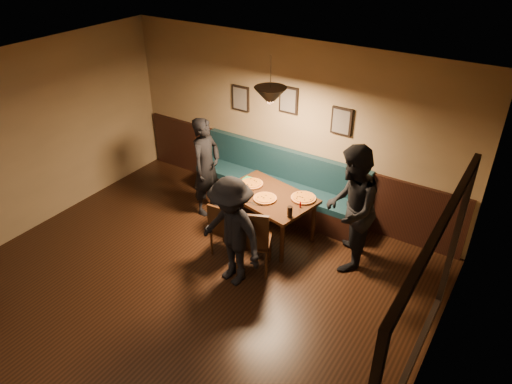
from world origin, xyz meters
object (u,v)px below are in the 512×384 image
at_px(dining_table, 268,215).
at_px(diner_front, 231,232).
at_px(booth_bench, 278,183).
at_px(chair_near_right, 254,238).
at_px(soda_glass, 290,212).
at_px(tabasco_bottle, 300,204).
at_px(chair_near_left, 227,227).
at_px(diner_left, 206,167).
at_px(diner_right, 351,209).

relative_size(dining_table, diner_front, 0.85).
xyz_separation_m(booth_bench, dining_table, (0.26, -0.72, -0.14)).
bearing_deg(diner_front, chair_near_right, 83.11).
xyz_separation_m(diner_front, soda_glass, (0.41, 0.82, 0.01)).
bearing_deg(booth_bench, tabasco_bottle, -43.09).
xyz_separation_m(chair_near_left, diner_left, (-0.93, 0.74, 0.39)).
xyz_separation_m(chair_near_right, diner_front, (-0.12, -0.35, 0.27)).
bearing_deg(diner_right, tabasco_bottle, -99.46).
distance_m(booth_bench, soda_glass, 1.35).
height_order(diner_left, soda_glass, diner_left).
bearing_deg(diner_left, booth_bench, -58.00).
bearing_deg(booth_bench, dining_table, -70.01).
bearing_deg(diner_right, diner_front, -59.34).
height_order(diner_front, soda_glass, diner_front).
bearing_deg(booth_bench, diner_front, -78.02).
bearing_deg(diner_left, dining_table, -95.29).
bearing_deg(soda_glass, diner_left, 167.66).
distance_m(diner_left, soda_glass, 1.80).
bearing_deg(soda_glass, chair_near_left, -156.51).
bearing_deg(chair_near_left, booth_bench, 84.01).
bearing_deg(dining_table, diner_front, -71.68).
bearing_deg(soda_glass, dining_table, 148.74).
height_order(chair_near_left, diner_left, diner_left).
distance_m(diner_right, tabasco_bottle, 0.74).
height_order(diner_right, tabasco_bottle, diner_right).
bearing_deg(dining_table, booth_bench, 121.59).
distance_m(chair_near_right, soda_glass, 0.62).
bearing_deg(chair_near_left, tabasco_bottle, 32.28).
height_order(booth_bench, diner_right, diner_right).
height_order(diner_front, tabasco_bottle, diner_front).
height_order(dining_table, soda_glass, soda_glass).
bearing_deg(chair_near_right, booth_bench, 85.08).
distance_m(diner_right, soda_glass, 0.82).
xyz_separation_m(chair_near_left, chair_near_right, (0.54, -0.11, 0.09)).
bearing_deg(chair_near_right, chair_near_left, 145.18).
distance_m(chair_near_right, diner_left, 1.72).
relative_size(booth_bench, tabasco_bottle, 27.71).
xyz_separation_m(soda_glass, tabasco_bottle, (0.01, 0.28, -0.03)).
bearing_deg(tabasco_bottle, diner_front, -111.01).
distance_m(dining_table, chair_near_left, 0.75).
relative_size(diner_right, soda_glass, 11.55).
height_order(booth_bench, diner_front, diner_front).
relative_size(booth_bench, dining_table, 2.22).
height_order(booth_bench, tabasco_bottle, booth_bench).
relative_size(chair_near_right, soda_glass, 6.58).
relative_size(booth_bench, chair_near_right, 2.87).
bearing_deg(chair_near_left, chair_near_right, -16.02).
relative_size(diner_left, soda_glass, 10.42).
bearing_deg(dining_table, soda_glass, -19.65).
xyz_separation_m(booth_bench, soda_glass, (0.80, -1.04, 0.30)).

